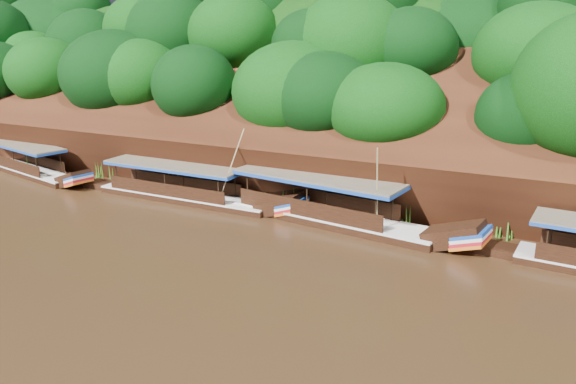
# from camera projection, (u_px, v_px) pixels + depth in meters

# --- Properties ---
(ground) EXTENTS (160.00, 160.00, 0.00)m
(ground) POSITION_uv_depth(u_px,v_px,m) (311.00, 285.00, 24.18)
(ground) COLOR black
(ground) RESTS_ON ground
(riverbank) EXTENTS (120.00, 30.06, 19.40)m
(riverbank) POSITION_uv_depth(u_px,v_px,m) (433.00, 147.00, 43.18)
(riverbank) COLOR black
(riverbank) RESTS_ON ground
(boat_1) EXTENTS (15.35, 4.16, 5.47)m
(boat_1) POSITION_uv_depth(u_px,v_px,m) (341.00, 215.00, 31.36)
(boat_1) COLOR black
(boat_1) RESTS_ON ground
(boat_2) EXTENTS (14.62, 2.38, 5.36)m
(boat_2) POSITION_uv_depth(u_px,v_px,m) (194.00, 194.00, 35.71)
(boat_2) COLOR black
(boat_2) RESTS_ON ground
(boat_3) EXTENTS (12.68, 4.52, 2.67)m
(boat_3) POSITION_uv_depth(u_px,v_px,m) (35.00, 169.00, 42.10)
(boat_3) COLOR black
(boat_3) RESTS_ON ground
(reeds) EXTENTS (49.86, 2.17, 2.00)m
(reeds) POSITION_uv_depth(u_px,v_px,m) (317.00, 197.00, 33.81)
(reeds) COLOR #3B711C
(reeds) RESTS_ON ground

